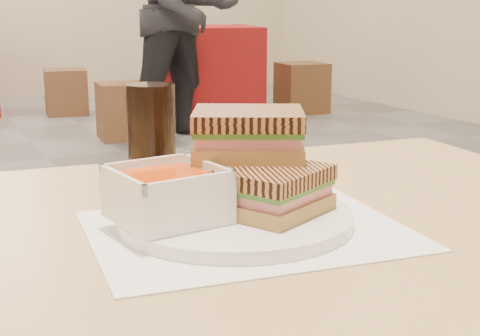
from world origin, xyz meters
name	(u,v)px	position (x,y,z in m)	size (l,w,h in m)	color
main_table	(166,320)	(-0.07, -1.96, 0.64)	(1.26, 0.80, 0.75)	tan
tray_liner	(248,231)	(0.01, -2.02, 0.75)	(0.37, 0.30, 0.00)	white
plate	(235,217)	(0.01, -1.99, 0.76)	(0.27, 0.27, 0.01)	white
soup_bowl	(167,197)	(-0.07, -1.98, 0.79)	(0.12, 0.12, 0.06)	white
panini_lower	(274,190)	(0.05, -2.01, 0.79)	(0.15, 0.14, 0.05)	#A47745
panini_upper	(248,134)	(0.05, -1.95, 0.85)	(0.16, 0.15, 0.06)	#A47745
cola_glass	(151,136)	(-0.02, -1.78, 0.82)	(0.07, 0.07, 0.14)	black
bg_table_1	(205,72)	(2.10, 3.01, 0.40)	(1.08, 1.08, 0.79)	maroon
bg_chair_1l	(124,111)	(1.16, 2.34, 0.21)	(0.41, 0.41, 0.42)	brown
bg_chair_1r	(302,88)	(3.01, 2.86, 0.23)	(0.44, 0.44, 0.45)	brown
bg_chair_2r	(66,92)	(1.02, 3.70, 0.20)	(0.41, 0.41, 0.41)	brown
patron_b	(187,10)	(1.59, 2.13, 0.94)	(1.07, 0.93, 1.89)	black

